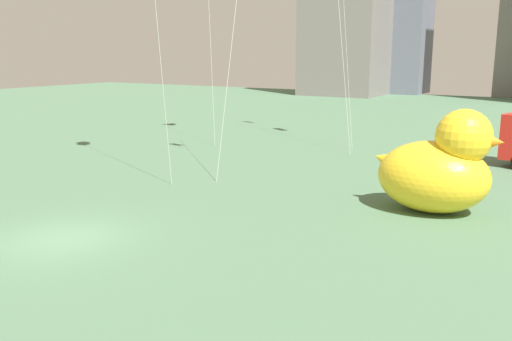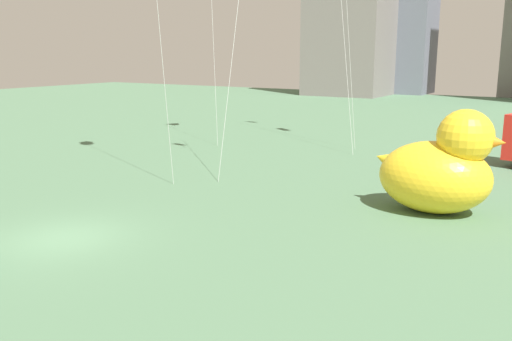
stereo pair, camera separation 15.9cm
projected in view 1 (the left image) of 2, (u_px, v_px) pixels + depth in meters
The scene contains 2 objects.
ground_plane at pixel (62, 239), 18.14m from camera, with size 140.00×140.00×0.00m, color #4F7455.
giant_inflatable_duck at pixel (438, 168), 20.87m from camera, with size 4.87×3.12×4.04m.
Camera 1 is at (14.41, -11.45, 6.06)m, focal length 38.52 mm.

